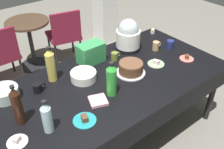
% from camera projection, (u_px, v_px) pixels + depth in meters
% --- Properties ---
extents(ground, '(9.00, 9.00, 0.00)m').
position_uv_depth(ground, '(112.00, 135.00, 2.77)').
color(ground, slate).
extents(potluck_table, '(2.20, 1.10, 0.75)m').
position_uv_depth(potluck_table, '(112.00, 84.00, 2.38)').
color(potluck_table, black).
rests_on(potluck_table, ground).
extents(frosted_layer_cake, '(0.28, 0.28, 0.12)m').
position_uv_depth(frosted_layer_cake, '(131.00, 68.00, 2.39)').
color(frosted_layer_cake, silver).
rests_on(frosted_layer_cake, potluck_table).
extents(slow_cooker, '(0.27, 0.27, 0.35)m').
position_uv_depth(slow_cooker, '(128.00, 36.00, 2.71)').
color(slow_cooker, black).
rests_on(slow_cooker, potluck_table).
extents(glass_salad_bowl, '(0.23, 0.23, 0.10)m').
position_uv_depth(glass_salad_bowl, '(5.00, 93.00, 2.09)').
color(glass_salad_bowl, '#B2C6BC').
rests_on(glass_salad_bowl, potluck_table).
extents(ceramic_snack_bowl, '(0.23, 0.23, 0.08)m').
position_uv_depth(ceramic_snack_bowl, '(83.00, 76.00, 2.31)').
color(ceramic_snack_bowl, silver).
rests_on(ceramic_snack_bowl, potluck_table).
extents(dessert_plate_white, '(0.14, 0.14, 0.05)m').
position_uv_depth(dessert_plate_white, '(17.00, 141.00, 1.73)').
color(dessert_plate_white, white).
rests_on(dessert_plate_white, potluck_table).
extents(dessert_plate_teal, '(0.18, 0.18, 0.05)m').
position_uv_depth(dessert_plate_teal, '(85.00, 120.00, 1.90)').
color(dessert_plate_teal, teal).
rests_on(dessert_plate_teal, potluck_table).
extents(dessert_plate_coral, '(0.14, 0.14, 0.05)m').
position_uv_depth(dessert_plate_coral, '(187.00, 58.00, 2.62)').
color(dessert_plate_coral, '#E07266').
rests_on(dessert_plate_coral, potluck_table).
extents(dessert_plate_sage, '(0.17, 0.17, 0.05)m').
position_uv_depth(dessert_plate_sage, '(156.00, 63.00, 2.54)').
color(dessert_plate_sage, '#8CA87F').
rests_on(dessert_plate_sage, potluck_table).
extents(cupcake_cocoa, '(0.05, 0.05, 0.07)m').
position_uv_depth(cupcake_cocoa, '(153.00, 31.00, 3.11)').
color(cupcake_cocoa, beige).
rests_on(cupcake_cocoa, potluck_table).
extents(soda_bottle_lime_soda, '(0.09, 0.09, 0.31)m').
position_uv_depth(soda_bottle_lime_soda, '(112.00, 80.00, 2.08)').
color(soda_bottle_lime_soda, green).
rests_on(soda_bottle_lime_soda, potluck_table).
extents(soda_bottle_ginger_ale, '(0.08, 0.08, 0.34)m').
position_uv_depth(soda_bottle_ginger_ale, '(51.00, 65.00, 2.25)').
color(soda_bottle_ginger_ale, gold).
rests_on(soda_bottle_ginger_ale, potluck_table).
extents(soda_bottle_water, '(0.07, 0.07, 0.27)m').
position_uv_depth(soda_bottle_water, '(47.00, 117.00, 1.76)').
color(soda_bottle_water, silver).
rests_on(soda_bottle_water, potluck_table).
extents(soda_bottle_cola, '(0.07, 0.07, 0.34)m').
position_uv_depth(soda_bottle_cola, '(17.00, 106.00, 1.81)').
color(soda_bottle_cola, '#33190F').
rests_on(soda_bottle_cola, potluck_table).
extents(coffee_mug_navy, '(0.12, 0.08, 0.09)m').
position_uv_depth(coffee_mug_navy, '(170.00, 44.00, 2.80)').
color(coffee_mug_navy, navy).
rests_on(coffee_mug_navy, potluck_table).
extents(coffee_mug_black, '(0.12, 0.08, 0.08)m').
position_uv_depth(coffee_mug_black, '(38.00, 88.00, 2.17)').
color(coffee_mug_black, black).
rests_on(coffee_mug_black, potluck_table).
extents(coffee_mug_tan, '(0.11, 0.07, 0.10)m').
position_uv_depth(coffee_mug_tan, '(156.00, 46.00, 2.76)').
color(coffee_mug_tan, tan).
rests_on(coffee_mug_tan, potluck_table).
extents(coffee_mug_olive, '(0.11, 0.07, 0.08)m').
position_uv_depth(coffee_mug_olive, '(115.00, 56.00, 2.60)').
color(coffee_mug_olive, olive).
rests_on(coffee_mug_olive, potluck_table).
extents(soda_carton, '(0.26, 0.17, 0.20)m').
position_uv_depth(soda_carton, '(91.00, 53.00, 2.53)').
color(soda_carton, '#338C4C').
rests_on(soda_carton, potluck_table).
extents(paper_napkin_stack, '(0.18, 0.18, 0.02)m').
position_uv_depth(paper_napkin_stack, '(98.00, 101.00, 2.08)').
color(paper_napkin_stack, pink).
rests_on(paper_napkin_stack, potluck_table).
extents(maroon_chair_left, '(0.44, 0.44, 0.85)m').
position_uv_depth(maroon_chair_left, '(0.00, 53.00, 3.24)').
color(maroon_chair_left, maroon).
rests_on(maroon_chair_left, ground).
extents(maroon_chair_right, '(0.52, 0.52, 0.85)m').
position_uv_depth(maroon_chair_right, '(65.00, 33.00, 3.71)').
color(maroon_chair_right, maroon).
rests_on(maroon_chair_right, ground).
extents(round_cafe_table, '(0.60, 0.60, 0.72)m').
position_uv_depth(round_cafe_table, '(30.00, 36.00, 3.63)').
color(round_cafe_table, '#473323').
rests_on(round_cafe_table, ground).
extents(water_cooler, '(0.32, 0.32, 1.24)m').
position_uv_depth(water_cooler, '(105.00, 7.00, 4.33)').
color(water_cooler, silver).
rests_on(water_cooler, ground).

